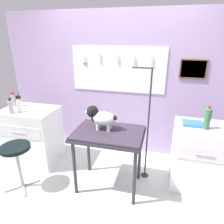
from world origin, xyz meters
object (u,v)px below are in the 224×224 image
Objects in this scene: grooming_table at (109,138)px; grooming_arm at (147,131)px; conditioner_bottle at (13,100)px; cabinet_right at (199,157)px; dog at (100,117)px; stool at (16,154)px; counter_left at (33,135)px; soda_bottle at (207,118)px.

grooming_arm reaches higher than grooming_table.
cabinet_right is at bearing -1.18° from conditioner_bottle.
dog reaches higher than grooming_table.
grooming_arm is at bearing 25.91° from dog.
dog is 1.17m from stool.
counter_left is 3.86× the size of conditioner_bottle.
grooming_table is 2.09× the size of dog.
grooming_arm is (0.45, 0.32, 0.00)m from grooming_table.
counter_left is (-1.34, 0.29, -0.29)m from grooming_table.
cabinet_right is 3.84× the size of conditioner_bottle.
grooming_arm reaches higher than cabinet_right.
cabinet_right is (1.14, 0.32, -0.29)m from grooming_table.
conditioner_bottle is (-2.80, 0.06, 0.54)m from cabinet_right.
dog is 0.47× the size of cabinet_right.
soda_bottle reaches higher than dog.
dog is 1.45× the size of soda_bottle.
stool is at bearing -163.94° from cabinet_right.
stool is at bearing -53.27° from conditioner_bottle.
conditioner_bottle is (-0.32, 0.10, 0.54)m from counter_left.
dog reaches higher than cabinet_right.
counter_left is 1.00× the size of cabinet_right.
soda_bottle is (2.48, -0.03, 0.57)m from counter_left.
soda_bottle is (2.80, -0.12, 0.03)m from conditioner_bottle.
conditioner_bottle is at bearing 177.49° from soda_bottle.
stool is 2.40m from soda_bottle.
counter_left reaches higher than stool.
dog is at bearing -167.59° from cabinet_right.
conditioner_bottle reaches higher than counter_left.
counter_left is 0.65m from stool.
grooming_table is 1.21m from soda_bottle.
soda_bottle reaches higher than stool.
dog is 0.47× the size of counter_left.
soda_bottle is at bearing 14.52° from stool.
grooming_arm is at bearing 174.84° from soda_bottle.
dog is at bearing 158.16° from grooming_table.
soda_bottle is (0.70, -0.06, 0.28)m from grooming_arm.
grooming_table is 0.55× the size of grooming_arm.
grooming_arm is 2.47× the size of stool.
grooming_arm is 6.87× the size of conditioner_bottle.
cabinet_right is (1.26, 0.28, -0.54)m from dog.
stool is at bearing -157.56° from grooming_arm.
soda_bottle reaches higher than cabinet_right.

